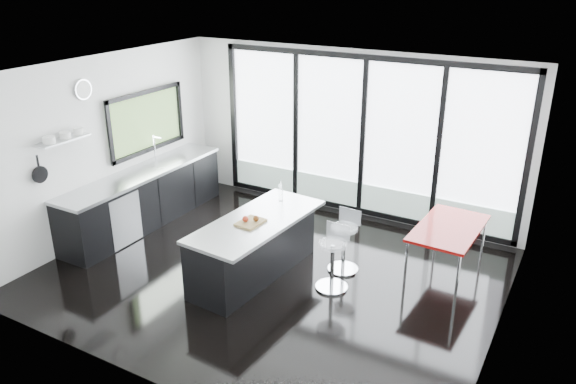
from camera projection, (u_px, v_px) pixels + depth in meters
The scene contains 11 objects.
floor at pixel (271, 273), 7.88m from camera, with size 6.00×5.00×0.00m, color black.
ceiling at pixel (269, 73), 6.82m from camera, with size 6.00×5.00×0.00m, color white.
wall_back at pixel (361, 144), 9.26m from camera, with size 6.00×0.09×2.80m.
wall_front at pixel (134, 262), 5.33m from camera, with size 6.00×0.00×2.80m, color silver.
wall_left at pixel (118, 132), 8.86m from camera, with size 0.26×5.00×2.80m.
wall_right at pixel (511, 230), 5.99m from camera, with size 0.00×5.00×2.80m, color silver.
counter_cabinets at pixel (145, 197), 9.24m from camera, with size 0.69×3.24×1.36m.
island at pixel (254, 246), 7.69m from camera, with size 1.05×2.18×1.12m.
bar_stool_near at pixel (332, 265), 7.40m from camera, with size 0.43×0.43×0.69m, color silver.
bar_stool_far at pixel (344, 248), 7.84m from camera, with size 0.43×0.43×0.69m, color silver.
red_table at pixel (446, 251), 7.73m from camera, with size 0.78×1.37×0.74m, color maroon.
Camera 1 is at (3.58, -5.86, 4.04)m, focal length 35.00 mm.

